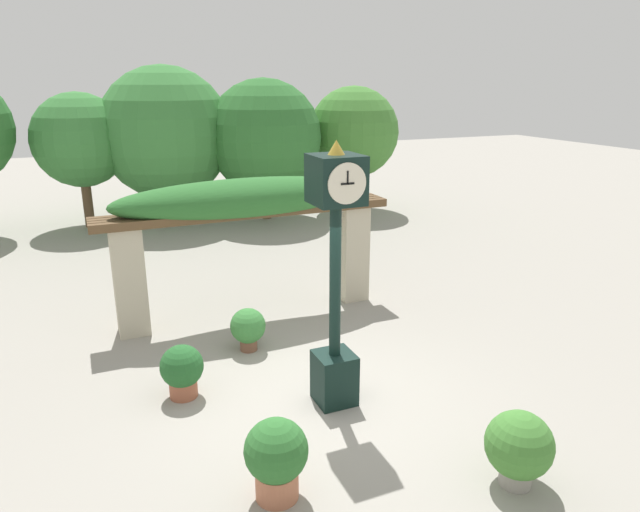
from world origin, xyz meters
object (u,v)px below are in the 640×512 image
object	(u,v)px
pedestal_clock	(335,273)
potted_plant_far_right	(182,369)
potted_plant_far_left	(248,327)
potted_plant_near_left	(519,447)
potted_plant_near_right	(276,456)

from	to	relation	value
pedestal_clock	potted_plant_far_right	distance (m)	2.57
potted_plant_far_left	potted_plant_far_right	size ratio (longest dim) A/B	0.94
potted_plant_near_left	potted_plant_near_right	size ratio (longest dim) A/B	0.95
potted_plant_near_left	potted_plant_far_right	xyz separation A→B (m)	(-3.02, 3.27, -0.06)
pedestal_clock	potted_plant_near_right	distance (m)	2.42
potted_plant_far_right	potted_plant_far_left	bearing A→B (deg)	39.55
potted_plant_near_left	potted_plant_far_left	bearing A→B (deg)	112.41
potted_plant_near_right	potted_plant_far_right	world-z (taller)	potted_plant_near_right
potted_plant_near_left	potted_plant_far_right	bearing A→B (deg)	132.72
pedestal_clock	potted_plant_far_right	size ratio (longest dim) A/B	4.64
pedestal_clock	potted_plant_near_left	size ratio (longest dim) A/B	4.10
pedestal_clock	potted_plant_far_left	world-z (taller)	pedestal_clock
potted_plant_near_right	potted_plant_far_left	world-z (taller)	potted_plant_near_right
potted_plant_near_right	potted_plant_far_right	size ratio (longest dim) A/B	1.19
pedestal_clock	potted_plant_near_right	xyz separation A→B (m)	(-1.34, -1.48, -1.37)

